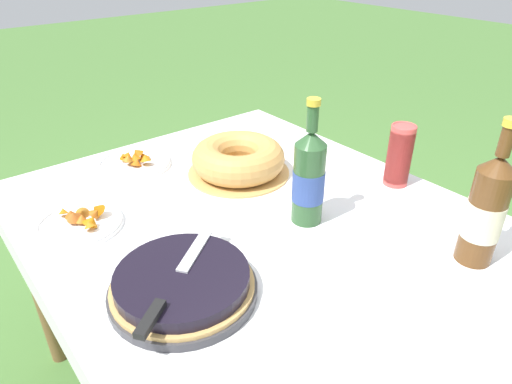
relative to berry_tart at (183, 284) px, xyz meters
name	(u,v)px	position (x,y,z in m)	size (l,w,h in m)	color
garden_table	(267,249)	(-0.09, 0.30, -0.10)	(1.41, 1.08, 0.73)	brown
tablecloth	(267,231)	(-0.09, 0.30, -0.04)	(1.42, 1.09, 0.10)	white
berry_tart	(183,284)	(0.00, 0.00, 0.00)	(0.31, 0.31, 0.06)	#38383D
serving_knife	(176,280)	(0.02, -0.02, 0.04)	(0.24, 0.32, 0.01)	silver
bundt_cake	(238,159)	(-0.37, 0.42, 0.02)	(0.32, 0.32, 0.10)	tan
cup_stack	(399,155)	(-0.02, 0.76, 0.07)	(0.07, 0.07, 0.19)	#E04C47
cider_bottle_green	(309,178)	(-0.04, 0.40, 0.10)	(0.08, 0.08, 0.33)	#2D562D
cider_bottle_amber	(486,211)	(0.32, 0.59, 0.11)	(0.08, 0.08, 0.35)	brown
snack_plate_near	(135,162)	(-0.63, 0.19, -0.02)	(0.24, 0.24, 0.06)	white
snack_plate_left	(81,222)	(-0.39, -0.08, -0.01)	(0.22, 0.22, 0.06)	white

